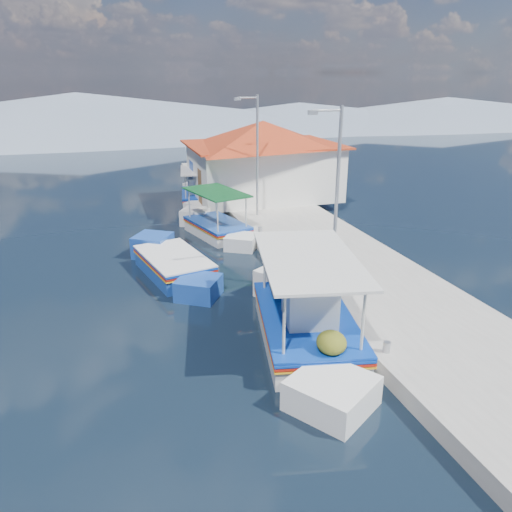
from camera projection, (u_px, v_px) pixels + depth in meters
name	position (u px, v px, depth m)	size (l,w,h in m)	color
ground	(221.00, 336.00, 15.06)	(160.00, 160.00, 0.00)	black
quay	(319.00, 247.00, 22.00)	(5.00, 44.00, 0.50)	#A9A59E
bollards	(280.00, 249.00, 20.60)	(0.20, 17.20, 0.30)	#A5A8AD
main_caique	(305.00, 322.00, 14.71)	(3.74, 8.74, 2.94)	silver
caique_green_canopy	(217.00, 228.00, 24.33)	(3.04, 6.27, 2.43)	silver
caique_blue_hull	(174.00, 266.00, 19.61)	(2.98, 6.71, 1.22)	#194197
caique_far	(198.00, 196.00, 30.43)	(2.55, 6.32, 2.24)	silver
harbor_building	(263.00, 158.00, 29.27)	(10.49, 10.49, 4.40)	silver
lamp_post_near	(335.00, 187.00, 16.78)	(1.21, 0.14, 6.00)	#A5A8AD
lamp_post_far	(256.00, 150.00, 24.85)	(1.21, 0.14, 6.00)	#A5A8AD
mountain_ridge	(170.00, 116.00, 66.37)	(171.40, 96.00, 5.50)	slate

